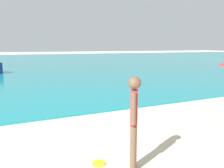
{
  "coord_description": "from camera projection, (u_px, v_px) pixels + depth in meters",
  "views": [
    {
      "loc": [
        -3.3,
        3.29,
        2.21
      ],
      "look_at": [
        -0.4,
        9.56,
        1.06
      ],
      "focal_mm": 36.16,
      "sensor_mm": 36.0,
      "label": 1
    }
  ],
  "objects": [
    {
      "name": "frisbee",
      "position": [
        99.0,
        163.0,
        4.3
      ],
      "size": [
        0.26,
        0.26,
        0.03
      ],
      "primitive_type": "cylinder",
      "color": "yellow",
      "rests_on": "ground"
    },
    {
      "name": "person_standing",
      "position": [
        134.0,
        118.0,
        3.97
      ],
      "size": [
        0.26,
        0.34,
        1.71
      ],
      "rotation": [
        0.0,
        0.0,
        0.98
      ],
      "color": "brown",
      "rests_on": "ground"
    },
    {
      "name": "water",
      "position": [
        31.0,
        61.0,
        34.69
      ],
      "size": [
        160.0,
        60.0,
        0.06
      ],
      "primitive_type": "cube",
      "color": "teal",
      "rests_on": "ground"
    }
  ]
}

